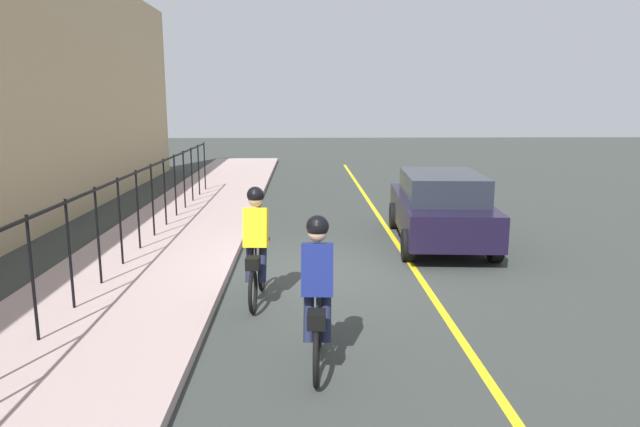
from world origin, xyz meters
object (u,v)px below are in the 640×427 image
Objects in this scene: cyclist_lead at (256,246)px; cyclist_follow at (317,293)px; patrol_sedan at (440,207)px; traffic_cone_near at (261,231)px.

cyclist_lead is 1.00× the size of cyclist_follow.
cyclist_lead is 2.42m from cyclist_follow.
patrol_sedan is (5.95, -2.84, -0.09)m from cyclist_follow.
cyclist_follow is 3.63× the size of traffic_cone_near.
traffic_cone_near is at bearing 6.22° from cyclist_lead.
traffic_cone_near is (3.97, 0.21, -0.66)m from cyclist_lead.
patrol_sedan is at bearing -94.00° from traffic_cone_near.
cyclist_lead is 5.24m from patrol_sedan.
cyclist_lead reaches higher than traffic_cone_near.
traffic_cone_near is (6.22, 1.09, -0.66)m from cyclist_follow.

